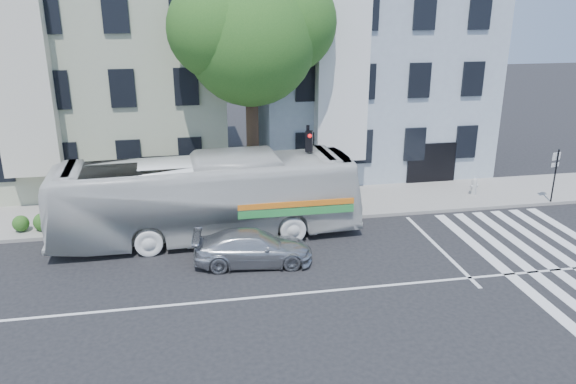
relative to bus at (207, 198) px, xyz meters
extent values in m
plane|color=black|center=(2.25, -5.20, -1.69)|extent=(120.00, 120.00, 0.00)
cube|color=gray|center=(2.25, 2.80, -1.62)|extent=(80.00, 4.00, 0.15)
cube|color=#A5A88D|center=(-4.75, 9.80, 3.81)|extent=(12.00, 10.00, 11.00)
cube|color=#939FAF|center=(9.25, 9.80, 3.81)|extent=(12.00, 10.00, 11.00)
cylinder|color=#2D2116|center=(2.25, 3.30, 0.91)|extent=(0.56, 0.56, 5.20)
sphere|color=#164415|center=(2.25, 3.30, 5.81)|extent=(5.60, 5.60, 5.60)
sphere|color=#164415|center=(3.85, 3.70, 6.51)|extent=(4.40, 4.40, 4.40)
sphere|color=#164415|center=(0.85, 3.00, 6.31)|extent=(4.20, 4.20, 4.20)
sphere|color=#164415|center=(1.65, 3.90, 4.81)|extent=(3.40, 3.40, 3.40)
imported|color=silver|center=(0.00, 0.00, 0.00)|extent=(3.39, 12.28, 3.39)
imported|color=#BABCC2|center=(1.48, -2.69, -1.07)|extent=(2.14, 4.45, 1.25)
cylinder|color=black|center=(4.25, 0.85, 0.44)|extent=(0.14, 0.14, 4.27)
cube|color=black|center=(4.25, 0.60, 1.97)|extent=(0.35, 0.31, 0.86)
sphere|color=red|center=(4.25, 0.47, 2.22)|extent=(0.16, 0.16, 0.16)
cylinder|color=white|center=(4.25, 0.70, 0.95)|extent=(0.43, 0.19, 0.45)
cylinder|color=#B2B2AE|center=(12.92, 2.54, -1.22)|extent=(0.26, 0.26, 0.66)
sphere|color=#B2B2AE|center=(12.92, 2.54, -0.85)|extent=(0.24, 0.24, 0.24)
cylinder|color=#B2B2AE|center=(12.92, 2.54, -1.13)|extent=(0.46, 0.25, 0.15)
cylinder|color=black|center=(15.99, 0.90, -0.28)|extent=(0.07, 0.07, 2.53)
cube|color=white|center=(15.99, 1.00, 0.63)|extent=(0.45, 0.15, 0.35)
cube|color=white|center=(15.99, 1.00, 0.23)|extent=(0.45, 0.15, 0.18)
camera|label=1|loc=(-0.61, -21.20, 7.55)|focal=35.00mm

